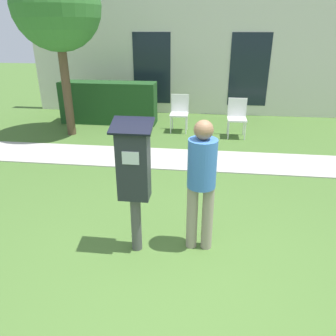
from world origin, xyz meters
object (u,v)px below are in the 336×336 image
(outdoor_chair_left, at_px, (179,110))
(outdoor_chair_middle, at_px, (237,115))
(person_standing, at_px, (202,177))
(parking_meter, at_px, (134,171))

(outdoor_chair_left, distance_m, outdoor_chair_middle, 1.43)
(person_standing, bearing_deg, outdoor_chair_left, 108.52)
(outdoor_chair_middle, bearing_deg, parking_meter, -82.96)
(parking_meter, bearing_deg, outdoor_chair_left, 89.39)
(outdoor_chair_left, relative_size, outdoor_chair_middle, 1.00)
(person_standing, height_order, outdoor_chair_left, person_standing)
(parking_meter, xyz_separation_m, outdoor_chair_middle, (1.45, 4.60, -0.49))
(parking_meter, relative_size, person_standing, 1.01)
(parking_meter, distance_m, outdoor_chair_middle, 4.85)
(person_standing, distance_m, outdoor_chair_left, 4.81)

